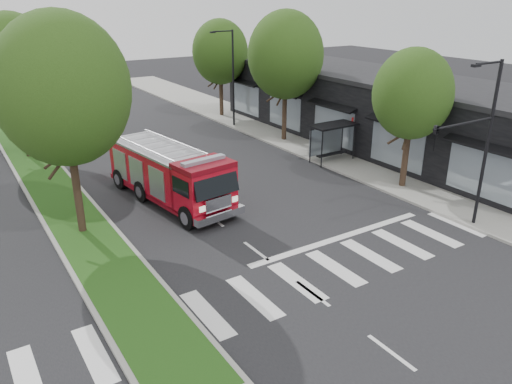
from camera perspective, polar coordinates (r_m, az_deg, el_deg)
ground at (r=22.30m, az=0.02°, el=-6.78°), size 140.00×140.00×0.00m
sidewalk_right at (r=36.69m, az=8.12°, el=4.73°), size 5.00×80.00×0.15m
median at (r=36.39m, az=-23.92°, el=2.90°), size 3.00×50.00×0.15m
storefront_row at (r=39.10m, az=13.42°, el=9.08°), size 8.00×30.00×5.00m
bus_shelter at (r=34.00m, az=8.63°, el=6.78°), size 3.20×1.60×2.61m
tree_right_near at (r=29.25m, az=17.46°, el=10.61°), size 4.40×4.40×8.05m
tree_right_mid at (r=37.89m, az=3.41°, el=15.35°), size 5.60×5.60×9.72m
tree_right_far at (r=46.39m, az=-4.12°, el=15.67°), size 5.00×5.00×8.73m
tree_median_near at (r=23.30m, az=-21.21°, el=10.82°), size 5.80×5.80×10.16m
tree_median_far at (r=37.04m, az=-26.00°, el=13.14°), size 5.60×5.60×9.72m
streetlight_right_near at (r=24.74m, az=23.96°, el=5.85°), size 4.08×0.22×8.00m
streetlight_right_far at (r=42.53m, az=-2.81°, el=13.32°), size 2.11×0.20×8.00m
fire_engine at (r=27.43m, az=-9.84°, el=2.02°), size 4.04×9.63×3.24m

